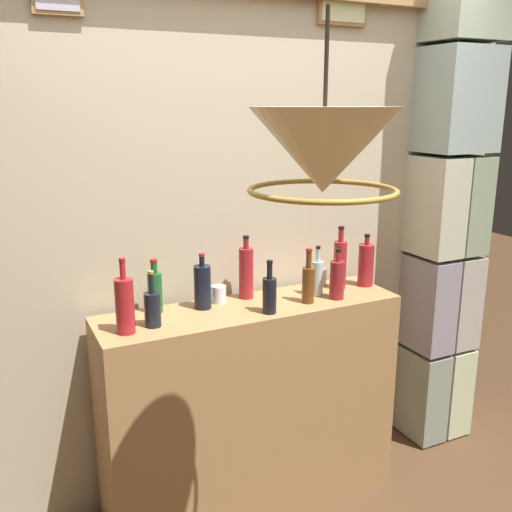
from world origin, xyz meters
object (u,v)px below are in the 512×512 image
(liquor_bottle_rye, at_px, (340,264))
(liquor_bottle_vermouth, at_px, (269,294))
(liquor_bottle_rum, at_px, (152,308))
(pendant_lamp, at_px, (324,153))
(liquor_bottle_brandy, at_px, (246,272))
(glass_tumbler_highball, at_px, (319,277))
(liquor_bottle_mezcal, at_px, (366,264))
(liquor_bottle_sherry, at_px, (125,305))
(liquor_bottle_tequila, at_px, (308,283))
(liquor_bottle_bourbon, at_px, (202,286))
(liquor_bottle_gin, at_px, (155,291))
(liquor_bottle_whiskey, at_px, (317,277))
(liquor_bottle_port, at_px, (337,279))
(glass_tumbler_rocks, at_px, (219,294))

(liquor_bottle_rye, distance_m, liquor_bottle_vermouth, 0.50)
(liquor_bottle_rum, bearing_deg, pendant_lamp, -70.88)
(liquor_bottle_brandy, xyz_separation_m, glass_tumbler_highball, (0.43, 0.03, -0.09))
(liquor_bottle_brandy, height_order, liquor_bottle_vermouth, liquor_bottle_brandy)
(liquor_bottle_mezcal, relative_size, liquor_bottle_sherry, 0.85)
(liquor_bottle_tequila, relative_size, liquor_bottle_bourbon, 1.01)
(liquor_bottle_mezcal, distance_m, liquor_bottle_gin, 1.07)
(liquor_bottle_rye, bearing_deg, pendant_lamp, -127.38)
(liquor_bottle_tequila, height_order, glass_tumbler_highball, liquor_bottle_tequila)
(liquor_bottle_sherry, bearing_deg, liquor_bottle_tequila, -0.33)
(liquor_bottle_mezcal, xyz_separation_m, pendant_lamp, (-0.84, -0.89, 0.65))
(liquor_bottle_whiskey, relative_size, liquor_bottle_bourbon, 0.96)
(liquor_bottle_tequila, relative_size, liquor_bottle_port, 1.06)
(liquor_bottle_brandy, distance_m, liquor_bottle_tequila, 0.30)
(liquor_bottle_gin, height_order, glass_tumbler_rocks, liquor_bottle_gin)
(liquor_bottle_rum, distance_m, liquor_bottle_bourbon, 0.29)
(glass_tumbler_rocks, bearing_deg, liquor_bottle_vermouth, -56.52)
(liquor_bottle_tequila, height_order, pendant_lamp, pendant_lamp)
(liquor_bottle_tequila, xyz_separation_m, liquor_bottle_vermouth, (-0.22, -0.04, -0.01))
(liquor_bottle_gin, xyz_separation_m, pendant_lamp, (0.23, -0.98, 0.67))
(glass_tumbler_rocks, height_order, pendant_lamp, pendant_lamp)
(liquor_bottle_gin, xyz_separation_m, glass_tumbler_highball, (0.87, 0.03, -0.06))
(liquor_bottle_brandy, xyz_separation_m, liquor_bottle_sherry, (-0.62, -0.18, -0.01))
(liquor_bottle_bourbon, bearing_deg, glass_tumbler_rocks, 21.68)
(glass_tumbler_highball, bearing_deg, liquor_bottle_mezcal, -30.09)
(liquor_bottle_rye, distance_m, liquor_bottle_sherry, 1.11)
(liquor_bottle_port, bearing_deg, glass_tumbler_rocks, 160.04)
(liquor_bottle_tequila, xyz_separation_m, liquor_bottle_sherry, (-0.85, 0.00, 0.02))
(glass_tumbler_rocks, distance_m, glass_tumbler_highball, 0.57)
(liquor_bottle_tequila, distance_m, glass_tumbler_highball, 0.29)
(liquor_bottle_mezcal, xyz_separation_m, liquor_bottle_vermouth, (-0.62, -0.14, -0.02))
(liquor_bottle_port, distance_m, glass_tumbler_rocks, 0.56)
(liquor_bottle_mezcal, bearing_deg, liquor_bottle_gin, 175.23)
(liquor_bottle_brandy, bearing_deg, liquor_bottle_vermouth, -88.49)
(liquor_bottle_brandy, relative_size, pendant_lamp, 0.61)
(glass_tumbler_rocks, height_order, glass_tumbler_highball, same)
(liquor_bottle_rum, xyz_separation_m, liquor_bottle_vermouth, (0.51, -0.07, 0.01))
(liquor_bottle_vermouth, bearing_deg, liquor_bottle_brandy, 91.51)
(liquor_bottle_rye, height_order, glass_tumbler_rocks, liquor_bottle_rye)
(liquor_bottle_rum, distance_m, glass_tumbler_rocks, 0.39)
(liquor_bottle_rye, relative_size, glass_tumbler_highball, 3.92)
(glass_tumbler_rocks, bearing_deg, liquor_bottle_port, -19.96)
(liquor_bottle_brandy, relative_size, liquor_bottle_vermouth, 1.26)
(liquor_bottle_gin, bearing_deg, liquor_bottle_rye, -4.50)
(glass_tumbler_rocks, bearing_deg, liquor_bottle_mezcal, -6.20)
(liquor_bottle_whiskey, distance_m, liquor_bottle_port, 0.10)
(liquor_bottle_vermouth, bearing_deg, glass_tumbler_highball, 31.49)
(liquor_bottle_sherry, distance_m, glass_tumbler_highball, 1.07)
(liquor_bottle_gin, bearing_deg, glass_tumbler_highball, 1.77)
(liquor_bottle_rye, bearing_deg, glass_tumbler_highball, 118.64)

